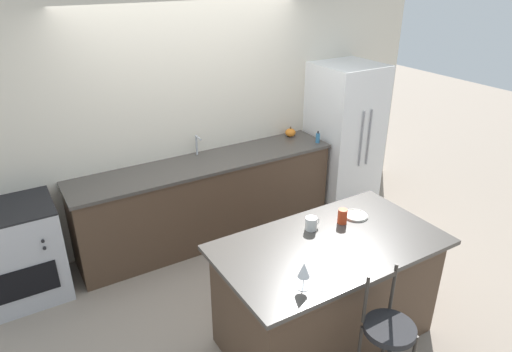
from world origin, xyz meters
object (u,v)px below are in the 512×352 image
at_px(dinner_plate, 356,215).
at_px(soap_bottle, 318,138).
at_px(bar_stool_near, 387,341).
at_px(tumbler_cup, 342,216).
at_px(oven_range, 18,253).
at_px(coffee_mug, 311,223).
at_px(wine_glass, 304,271).
at_px(pumpkin_decoration, 290,132).
at_px(refrigerator, 343,136).

height_order(dinner_plate, soap_bottle, soap_bottle).
bearing_deg(bar_stool_near, tumbler_cup, 69.26).
bearing_deg(oven_range, coffee_mug, -38.23).
height_order(wine_glass, tumbler_cup, wine_glass).
xyz_separation_m(bar_stool_near, coffee_mug, (0.06, 0.93, 0.40)).
relative_size(oven_range, dinner_plate, 4.52).
xyz_separation_m(wine_glass, pumpkin_decoration, (1.53, 2.34, -0.08)).
bearing_deg(pumpkin_decoration, wine_glass, -123.19).
relative_size(coffee_mug, pumpkin_decoration, 1.03).
bearing_deg(soap_bottle, pumpkin_decoration, 114.65).
distance_m(wine_glass, coffee_mug, 0.74).
bearing_deg(tumbler_cup, refrigerator, 48.85).
bearing_deg(dinner_plate, refrigerator, 52.00).
distance_m(oven_range, dinner_plate, 3.01).
xyz_separation_m(dinner_plate, soap_bottle, (0.76, 1.49, 0.06)).
bearing_deg(coffee_mug, soap_bottle, 50.51).
bearing_deg(soap_bottle, refrigerator, 12.20).
bearing_deg(soap_bottle, oven_range, 177.35).
relative_size(oven_range, bar_stool_near, 0.86).
bearing_deg(dinner_plate, wine_glass, -150.66).
bearing_deg(wine_glass, soap_bottle, 50.01).
relative_size(refrigerator, oven_range, 1.93).
bearing_deg(tumbler_cup, coffee_mug, 168.89).
height_order(refrigerator, wine_glass, refrigerator).
xyz_separation_m(wine_glass, tumbler_cup, (0.76, 0.50, -0.08)).
xyz_separation_m(oven_range, coffee_mug, (2.04, -1.61, 0.51)).
height_order(dinner_plate, pumpkin_decoration, pumpkin_decoration).
xyz_separation_m(oven_range, tumbler_cup, (2.32, -1.66, 0.52)).
bearing_deg(tumbler_cup, soap_bottle, 58.42).
relative_size(refrigerator, soap_bottle, 12.68).
height_order(bar_stool_near, dinner_plate, bar_stool_near).
relative_size(pumpkin_decoration, soap_bottle, 0.89).
bearing_deg(bar_stool_near, soap_bottle, 62.16).
bearing_deg(refrigerator, tumbler_cup, -131.15).
height_order(dinner_plate, wine_glass, wine_glass).
height_order(bar_stool_near, pumpkin_decoration, bar_stool_near).
distance_m(coffee_mug, tumbler_cup, 0.28).
bearing_deg(refrigerator, dinner_plate, -128.00).
height_order(oven_range, pumpkin_decoration, pumpkin_decoration).
relative_size(bar_stool_near, dinner_plate, 5.26).
distance_m(oven_range, coffee_mug, 2.65).
bearing_deg(soap_bottle, coffee_mug, -129.49).
distance_m(refrigerator, bar_stool_near, 3.06).
bearing_deg(bar_stool_near, coffee_mug, 86.31).
xyz_separation_m(refrigerator, dinner_plate, (-1.25, -1.60, 0.04)).
bearing_deg(pumpkin_decoration, bar_stool_near, -112.17).
xyz_separation_m(refrigerator, tumbler_cup, (-1.41, -1.62, 0.09)).
xyz_separation_m(dinner_plate, tumbler_cup, (-0.17, -0.02, 0.05)).
bearing_deg(soap_bottle, bar_stool_near, -117.84).
bearing_deg(tumbler_cup, bar_stool_near, -110.74).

